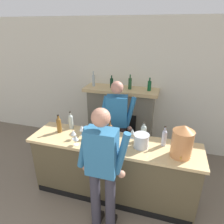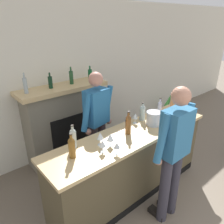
{
  "view_description": "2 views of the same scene",
  "coord_description": "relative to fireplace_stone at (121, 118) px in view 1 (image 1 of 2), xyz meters",
  "views": [
    {
      "loc": [
        0.48,
        0.33,
        2.57
      ],
      "look_at": [
        -0.4,
        3.28,
        1.23
      ],
      "focal_mm": 32.0,
      "sensor_mm": 36.0,
      "label": 1
    },
    {
      "loc": [
        -2.13,
        0.95,
        2.42
      ],
      "look_at": [
        -0.16,
        3.24,
        1.12
      ],
      "focal_mm": 35.0,
      "sensor_mm": 36.0,
      "label": 2
    }
  ],
  "objects": [
    {
      "name": "fireplace_stone",
      "position": [
        0.0,
        0.0,
        0.0
      ],
      "size": [
        1.53,
        0.52,
        1.7
      ],
      "color": "slate",
      "rests_on": "ground_plane"
    },
    {
      "name": "copper_dispenser",
      "position": [
        1.18,
        -1.5,
        0.52
      ],
      "size": [
        0.28,
        0.31,
        0.45
      ],
      "color": "#CE834B",
      "rests_on": "bar_counter"
    },
    {
      "name": "wine_glass_mid_counter",
      "position": [
        -0.19,
        -1.48,
        0.4
      ],
      "size": [
        0.08,
        0.08,
        0.16
      ],
      "color": "silver",
      "rests_on": "bar_counter"
    },
    {
      "name": "wine_glass_by_dispenser",
      "position": [
        0.49,
        -1.24,
        0.4
      ],
      "size": [
        0.07,
        0.07,
        0.16
      ],
      "color": "silver",
      "rests_on": "bar_counter"
    },
    {
      "name": "wine_bottle_burgundy_dark",
      "position": [
        -0.54,
        -1.22,
        0.43
      ],
      "size": [
        0.08,
        0.08,
        0.3
      ],
      "color": "#AAB6AF",
      "rests_on": "bar_counter"
    },
    {
      "name": "wine_bottle_chardonnay_pale",
      "position": [
        -0.66,
        -1.39,
        0.43
      ],
      "size": [
        0.08,
        0.08,
        0.3
      ],
      "color": "brown",
      "rests_on": "bar_counter"
    },
    {
      "name": "wine_glass_front_right",
      "position": [
        -0.27,
        -1.38,
        0.42
      ],
      "size": [
        0.08,
        0.08,
        0.18
      ],
      "color": "silver",
      "rests_on": "bar_counter"
    },
    {
      "name": "person_customer",
      "position": [
        0.29,
        -2.05,
        0.29
      ],
      "size": [
        0.66,
        0.3,
        1.78
      ],
      "color": "#33313C",
      "rests_on": "ground_plane"
    },
    {
      "name": "wine_bottle_port_short",
      "position": [
        0.66,
        -1.23,
        0.42
      ],
      "size": [
        0.08,
        0.08,
        0.28
      ],
      "color": "#9FB0AB",
      "rests_on": "bar_counter"
    },
    {
      "name": "wall_back_panel",
      "position": [
        0.47,
        0.26,
        0.67
      ],
      "size": [
        12.0,
        0.07,
        2.75
      ],
      "color": "silver",
      "rests_on": "ground_plane"
    },
    {
      "name": "bar_counter",
      "position": [
        0.24,
        -1.43,
        -0.2
      ],
      "size": [
        2.55,
        0.64,
        1.0
      ],
      "color": "brown",
      "rests_on": "ground_plane"
    },
    {
      "name": "person_bartender",
      "position": [
        0.13,
        -0.79,
        0.26
      ],
      "size": [
        0.65,
        0.35,
        1.74
      ],
      "color": "#3E3239",
      "rests_on": "ground_plane"
    },
    {
      "name": "ice_bucket_steel",
      "position": [
        0.66,
        -1.45,
        0.39
      ],
      "size": [
        0.22,
        0.22,
        0.2
      ],
      "color": "silver",
      "rests_on": "bar_counter"
    },
    {
      "name": "wine_bottle_merlot_tall",
      "position": [
        0.96,
        -1.31,
        0.43
      ],
      "size": [
        0.07,
        0.07,
        0.3
      ],
      "color": "#A6ABC1",
      "rests_on": "bar_counter"
    },
    {
      "name": "wine_glass_front_left",
      "position": [
        -0.34,
        -1.52,
        0.4
      ],
      "size": [
        0.08,
        0.08,
        0.15
      ],
      "color": "silver",
      "rests_on": "bar_counter"
    },
    {
      "name": "wine_glass_near_bucket",
      "position": [
        -0.24,
        -1.65,
        0.4
      ],
      "size": [
        0.07,
        0.07,
        0.15
      ],
      "color": "silver",
      "rests_on": "bar_counter"
    },
    {
      "name": "wine_bottle_cabernet_heavy",
      "position": [
        0.19,
        -1.4,
        0.44
      ],
      "size": [
        0.08,
        0.08,
        0.33
      ],
      "color": "brown",
      "rests_on": "bar_counter"
    }
  ]
}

